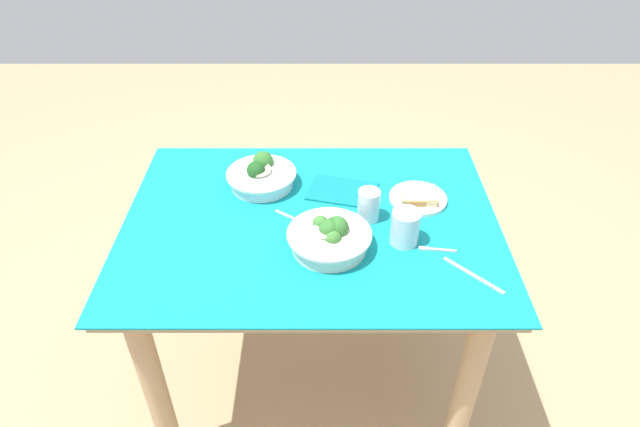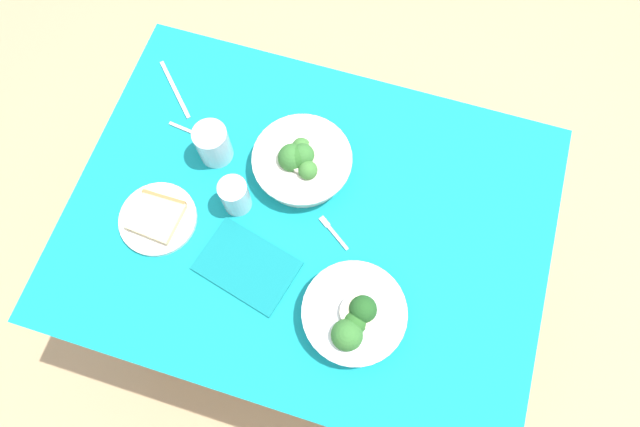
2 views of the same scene
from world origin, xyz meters
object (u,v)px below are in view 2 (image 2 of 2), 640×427
fork_by_far_bowl (190,132)px  water_glass_center (235,196)px  broccoli_bowl_near (301,161)px  table_knife_left (175,89)px  bread_side_plate (158,218)px  broccoli_bowl_far (354,316)px  fork_by_near_bowl (333,232)px  water_glass_side (213,144)px  napkin_folded_upper (247,266)px

fork_by_far_bowl → water_glass_center: bearing=-31.4°
broccoli_bowl_near → water_glass_center: 0.18m
broccoli_bowl_near → table_knife_left: 0.40m
bread_side_plate → fork_by_far_bowl: (0.02, -0.24, -0.01)m
water_glass_center → table_knife_left: (0.26, -0.25, -0.05)m
water_glass_center → bread_side_plate: bearing=29.1°
broccoli_bowl_far → broccoli_bowl_near: size_ratio=0.95×
broccoli_bowl_far → water_glass_center: water_glass_center is taller
bread_side_plate → water_glass_center: water_glass_center is taller
fork_by_near_bowl → bread_side_plate: bearing=47.8°
bread_side_plate → water_glass_side: bearing=-109.3°
water_glass_center → water_glass_side: (0.09, -0.11, 0.00)m
fork_by_far_bowl → table_knife_left: size_ratio=0.56×
napkin_folded_upper → water_glass_side: bearing=-55.9°
broccoli_bowl_far → napkin_folded_upper: 0.27m
table_knife_left → fork_by_far_bowl: bearing=174.8°
bread_side_plate → broccoli_bowl_far: bearing=169.9°
water_glass_center → table_knife_left: size_ratio=0.52×
water_glass_center → fork_by_far_bowl: 0.23m
water_glass_center → water_glass_side: bearing=-48.9°
bread_side_plate → napkin_folded_upper: bread_side_plate is taller
water_glass_center → fork_by_near_bowl: (-0.23, 0.00, -0.05)m
bread_side_plate → table_knife_left: bread_side_plate is taller
broccoli_bowl_far → fork_by_near_bowl: size_ratio=2.58×
fork_by_near_bowl → table_knife_left: (0.49, -0.25, -0.00)m
water_glass_side → fork_by_far_bowl: bearing=-23.3°
fork_by_near_bowl → broccoli_bowl_far: bearing=154.6°
broccoli_bowl_near → water_glass_side: size_ratio=2.28×
water_glass_side → fork_by_far_bowl: water_glass_side is taller
broccoli_bowl_far → water_glass_center: size_ratio=2.30×
bread_side_plate → fork_by_far_bowl: bearing=-86.2°
broccoli_bowl_near → bread_side_plate: broccoli_bowl_near is taller
fork_by_far_bowl → napkin_folded_upper: 0.38m
broccoli_bowl_near → fork_by_near_bowl: (-0.12, 0.13, -0.03)m
broccoli_bowl_far → bread_side_plate: bearing=-10.1°
bread_side_plate → table_knife_left: size_ratio=0.96×
bread_side_plate → water_glass_side: size_ratio=1.75×
fork_by_near_bowl → napkin_folded_upper: bearing=74.9°
fork_by_near_bowl → napkin_folded_upper: napkin_folded_upper is taller
fork_by_near_bowl → table_knife_left: size_ratio=0.47×
water_glass_center → napkin_folded_upper: (-0.07, 0.14, -0.05)m
fork_by_far_bowl → table_knife_left: same height
fork_by_near_bowl → napkin_folded_upper: size_ratio=0.41×
water_glass_side → bread_side_plate: bearing=70.7°
broccoli_bowl_far → fork_by_near_bowl: 0.21m
broccoli_bowl_far → napkin_folded_upper: broccoli_bowl_far is taller
broccoli_bowl_near → napkin_folded_upper: (0.04, 0.27, -0.03)m
water_glass_center → fork_by_far_bowl: water_glass_center is taller
broccoli_bowl_far → broccoli_bowl_near: 0.38m
water_glass_side → broccoli_bowl_far: bearing=146.0°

